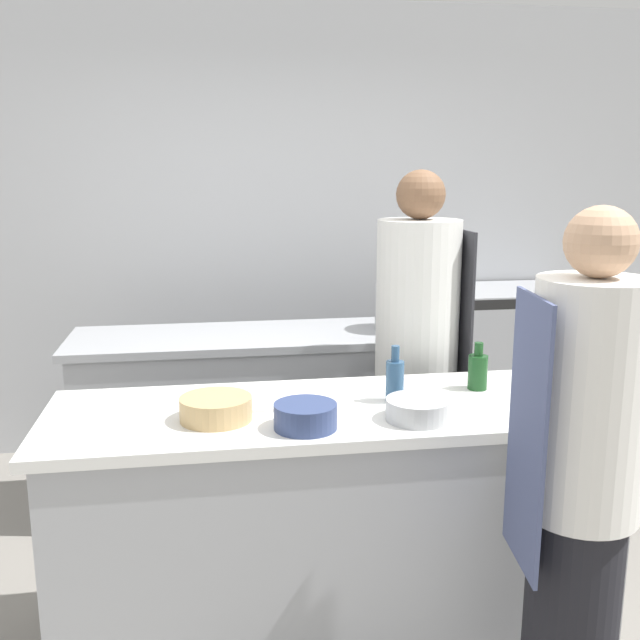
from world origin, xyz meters
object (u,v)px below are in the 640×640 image
Objects in this scene: chef_at_prep_near at (580,490)px; bottle_olive_oil at (395,379)px; bottle_vinegar at (569,365)px; bottle_wine at (596,390)px; bottle_cooking_oil at (478,371)px; bowl_prep_small at (418,409)px; bowl_ceramic_blue at (216,408)px; oven_range at (505,368)px; chef_at_stove at (417,363)px; stockpot at (402,306)px; bowl_mixing_large at (305,416)px.

chef_at_prep_near reaches higher than bottle_olive_oil.
bottle_olive_oil is 0.71m from bottle_vinegar.
bottle_wine reaches higher than bottle_cooking_oil.
bowl_prep_small is 0.70m from bowl_ceramic_blue.
bowl_ceramic_blue is (-0.66, -0.10, -0.04)m from bottle_olive_oil.
bottle_cooking_oil is (0.36, 0.10, -0.01)m from bottle_olive_oil.
oven_range is at bearing 74.88° from bottle_wine.
bottle_wine reaches higher than bowl_prep_small.
chef_at_stove is 0.56m from stockpot.
chef_at_prep_near is 6.53× the size of bottle_vinegar.
bowl_ceramic_blue is (-0.69, 0.11, 0.00)m from bowl_prep_small.
bowl_mixing_large is at bearing -176.98° from bowl_prep_small.
bottle_wine is 0.66m from bowl_prep_small.
oven_range is 4.87× the size of bowl_mixing_large.
bottle_olive_oil is 0.44m from bowl_mixing_large.
bowl_ceramic_blue is at bearing -135.53° from oven_range.
bottle_cooking_oil is 0.89× the size of bowl_mixing_large.
bottle_cooking_oil is (-0.35, 0.07, -0.03)m from bottle_vinegar.
bottle_vinegar is 0.73m from bowl_prep_small.
bowl_ceramic_blue is (-0.95, -0.75, 0.08)m from chef_at_stove.
bowl_mixing_large is 0.40m from bowl_prep_small.
stockpot is (-0.86, -0.56, 0.54)m from oven_range.
bottle_cooking_oil is 0.85× the size of bowl_prep_small.
oven_range is 2.18m from bottle_olive_oil.
chef_at_prep_near reaches higher than bottle_wine.
oven_range is 2.67m from bowl_ceramic_blue.
chef_at_prep_near is 1.20m from bowl_ceramic_blue.
bowl_mixing_large is at bearing -128.74° from oven_range.
bowl_prep_small is at bearing 179.12° from bottle_wine.
chef_at_stove is 0.96m from bottle_wine.
stockpot is (0.36, 1.18, 0.04)m from bottle_olive_oil.
oven_range is at bearing 33.38° from stockpot.
chef_at_prep_near is 7.90× the size of bowl_mixing_large.
bowl_mixing_large is (-1.05, -0.01, -0.03)m from bottle_wine.
chef_at_stove is (-0.11, 1.30, 0.04)m from chef_at_prep_near.
chef_at_stove is at bearing -130.34° from oven_range.
chef_at_prep_near is at bearing 4.08° from chef_at_stove.
oven_range is 1.49m from chef_at_stove.
bottle_cooking_oil is (-0.03, 0.75, 0.16)m from chef_at_prep_near.
bottle_vinegar reaches higher than bottle_wine.
chef_at_stove reaches higher than stockpot.
chef_at_prep_near is 0.77m from bottle_cooking_oil.
bowl_ceramic_blue is at bearing 174.93° from bottle_wine.
bottle_wine is at bearing -44.34° from bottle_cooking_oil.
bottle_vinegar is 0.87× the size of stockpot.
bottle_wine reaches higher than bowl_mixing_large.
bowl_mixing_large is at bearing -117.29° from stockpot.
bowl_ceramic_blue is (-1.37, -0.13, -0.06)m from bottle_vinegar.
chef_at_prep_near is 0.59m from bowl_prep_small.
bowl_ceramic_blue is at bearing -128.61° from stockpot.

